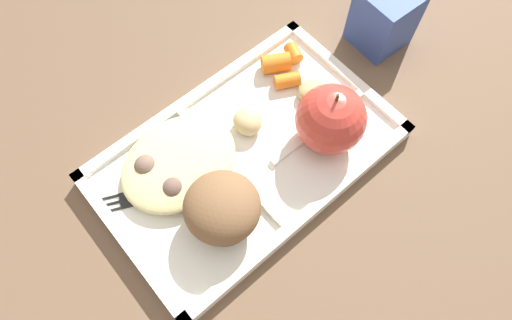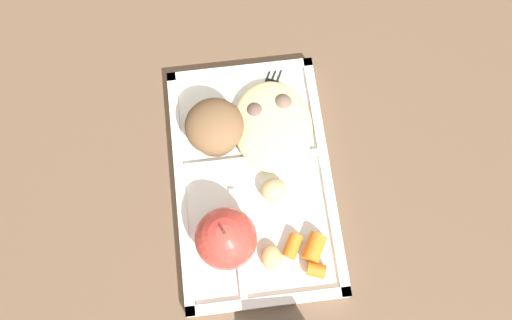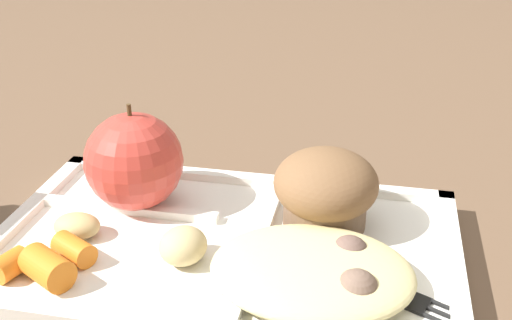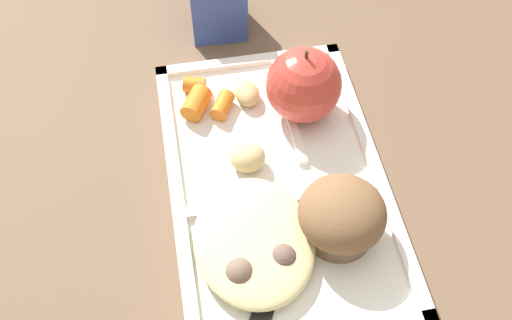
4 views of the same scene
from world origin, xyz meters
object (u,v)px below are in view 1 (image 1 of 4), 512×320
(lunch_tray, at_px, (247,155))
(green_apple, at_px, (331,119))
(bran_muffin, at_px, (222,209))
(plastic_fork, at_px, (153,193))
(milk_carton, at_px, (384,17))

(lunch_tray, bearing_deg, green_apple, 152.29)
(bran_muffin, bearing_deg, plastic_fork, -59.93)
(lunch_tray, relative_size, green_apple, 3.87)
(lunch_tray, relative_size, bran_muffin, 4.28)
(green_apple, bearing_deg, milk_carton, -158.00)
(lunch_tray, height_order, bran_muffin, bran_muffin)
(green_apple, relative_size, bran_muffin, 1.10)
(lunch_tray, height_order, milk_carton, milk_carton)
(green_apple, bearing_deg, bran_muffin, -0.00)
(plastic_fork, bearing_deg, milk_carton, 178.97)
(bran_muffin, xyz_separation_m, milk_carton, (-0.33, -0.07, -0.00))
(green_apple, distance_m, milk_carton, 0.19)
(green_apple, relative_size, milk_carton, 1.07)
(green_apple, height_order, bran_muffin, green_apple)
(bran_muffin, bearing_deg, milk_carton, -168.17)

